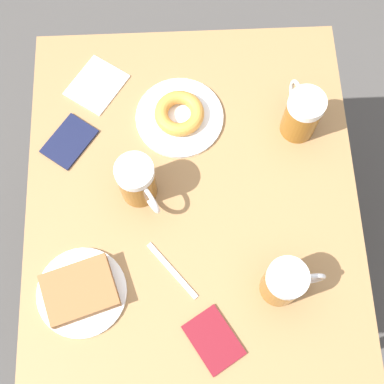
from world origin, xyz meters
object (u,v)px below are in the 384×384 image
at_px(napkin_folded, 97,85).
at_px(plate_with_donut, 179,115).
at_px(passport_near_edge, 69,141).
at_px(plate_with_cake, 81,291).
at_px(beer_mug_center, 302,114).
at_px(beer_mug_right, 138,182).
at_px(fork, 172,271).
at_px(passport_far_edge, 214,340).
at_px(beer_mug_left, 285,282).

bearing_deg(napkin_folded, plate_with_donut, 153.89).
xyz_separation_m(napkin_folded, passport_near_edge, (0.06, 0.16, 0.00)).
bearing_deg(plate_with_cake, beer_mug_center, -143.35).
xyz_separation_m(beer_mug_center, napkin_folded, (0.50, -0.14, -0.07)).
distance_m(beer_mug_center, passport_near_edge, 0.57).
distance_m(plate_with_donut, passport_near_edge, 0.28).
distance_m(plate_with_cake, beer_mug_right, 0.27).
xyz_separation_m(beer_mug_right, passport_near_edge, (0.17, -0.14, -0.07)).
xyz_separation_m(plate_with_cake, plate_with_donut, (-0.23, -0.42, -0.00)).
relative_size(fork, passport_far_edge, 0.88).
relative_size(plate_with_donut, passport_far_edge, 1.43).
relative_size(plate_with_donut, beer_mug_right, 1.58).
distance_m(plate_with_cake, beer_mug_center, 0.65).
bearing_deg(passport_far_edge, plate_with_donut, -84.13).
relative_size(beer_mug_left, fork, 1.03).
xyz_separation_m(plate_with_donut, passport_far_edge, (-0.06, 0.54, -0.01)).
xyz_separation_m(napkin_folded, passport_far_edge, (-0.26, 0.64, 0.00)).
bearing_deg(beer_mug_center, napkin_folded, -15.49).
relative_size(beer_mug_left, passport_near_edge, 0.90).
relative_size(plate_with_donut, passport_near_edge, 1.42).
height_order(beer_mug_center, passport_near_edge, beer_mug_center).
relative_size(beer_mug_left, beer_mug_center, 1.00).
distance_m(beer_mug_right, napkin_folded, 0.32).
bearing_deg(plate_with_donut, beer_mug_left, 115.95).
bearing_deg(passport_near_edge, plate_with_donut, -168.94).
distance_m(plate_with_cake, passport_far_edge, 0.31).
distance_m(beer_mug_right, fork, 0.22).
height_order(plate_with_cake, fork, plate_with_cake).
height_order(plate_with_cake, passport_far_edge, plate_with_cake).
xyz_separation_m(beer_mug_right, passport_far_edge, (-0.16, 0.35, -0.07)).
bearing_deg(passport_far_edge, napkin_folded, -67.63).
xyz_separation_m(plate_with_cake, fork, (-0.20, -0.04, -0.02)).
relative_size(plate_with_cake, napkin_folded, 1.14).
distance_m(fork, passport_far_edge, 0.18).
distance_m(plate_with_donut, fork, 0.38).
xyz_separation_m(beer_mug_left, beer_mug_center, (-0.08, -0.40, 0.00)).
bearing_deg(beer_mug_left, passport_near_edge, -38.07).
relative_size(beer_mug_right, napkin_folded, 0.78).
relative_size(plate_with_cake, passport_far_edge, 1.31).
height_order(plate_with_cake, plate_with_donut, plate_with_cake).
relative_size(beer_mug_right, fork, 1.03).
bearing_deg(plate_with_cake, beer_mug_right, -119.53).
xyz_separation_m(napkin_folded, fork, (-0.18, 0.49, -0.00)).
height_order(plate_with_cake, beer_mug_center, beer_mug_center).
xyz_separation_m(plate_with_donut, beer_mug_left, (-0.21, 0.43, 0.05)).
relative_size(beer_mug_left, beer_mug_right, 1.00).
bearing_deg(beer_mug_left, fork, -11.34).
xyz_separation_m(plate_with_donut, beer_mug_center, (-0.29, 0.04, 0.05)).
bearing_deg(plate_with_cake, napkin_folded, -92.61).
xyz_separation_m(passport_near_edge, passport_far_edge, (-0.33, 0.49, 0.00)).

